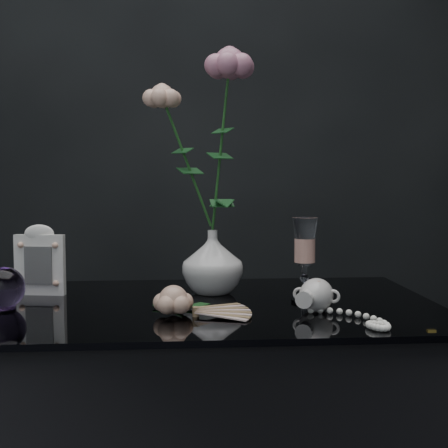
{
  "coord_description": "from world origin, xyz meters",
  "views": [
    {
      "loc": [
        -0.01,
        -1.21,
        1.03
      ],
      "look_at": [
        0.09,
        0.08,
        0.92
      ],
      "focal_mm": 50.0,
      "sensor_mm": 36.0,
      "label": 1
    }
  ],
  "objects_px": {
    "vase": "(213,262)",
    "wine_glass": "(305,260)",
    "loose_rose": "(173,300)",
    "picture_frame": "(40,260)",
    "paperweight": "(4,288)",
    "pearl_jar": "(316,294)"
  },
  "relations": [
    {
      "from": "picture_frame",
      "to": "paperweight",
      "type": "bearing_deg",
      "value": -96.73
    },
    {
      "from": "wine_glass",
      "to": "paperweight",
      "type": "xyz_separation_m",
      "value": [
        -0.6,
        -0.02,
        -0.05
      ]
    },
    {
      "from": "picture_frame",
      "to": "wine_glass",
      "type": "bearing_deg",
      "value": -2.55
    },
    {
      "from": "vase",
      "to": "picture_frame",
      "type": "bearing_deg",
      "value": 178.12
    },
    {
      "from": "vase",
      "to": "loose_rose",
      "type": "height_order",
      "value": "vase"
    },
    {
      "from": "vase",
      "to": "wine_glass",
      "type": "xyz_separation_m",
      "value": [
        0.18,
        -0.11,
        0.02
      ]
    },
    {
      "from": "wine_glass",
      "to": "paperweight",
      "type": "distance_m",
      "value": 0.6
    },
    {
      "from": "picture_frame",
      "to": "vase",
      "type": "bearing_deg",
      "value": 7.73
    },
    {
      "from": "wine_glass",
      "to": "pearl_jar",
      "type": "distance_m",
      "value": 0.1
    },
    {
      "from": "wine_glass",
      "to": "picture_frame",
      "type": "distance_m",
      "value": 0.57
    },
    {
      "from": "paperweight",
      "to": "picture_frame",
      "type": "bearing_deg",
      "value": 73.66
    },
    {
      "from": "wine_glass",
      "to": "loose_rose",
      "type": "height_order",
      "value": "wine_glass"
    },
    {
      "from": "wine_glass",
      "to": "paperweight",
      "type": "height_order",
      "value": "wine_glass"
    },
    {
      "from": "paperweight",
      "to": "pearl_jar",
      "type": "xyz_separation_m",
      "value": [
        0.61,
        -0.07,
        -0.01
      ]
    },
    {
      "from": "vase",
      "to": "pearl_jar",
      "type": "xyz_separation_m",
      "value": [
        0.19,
        -0.19,
        -0.04
      ]
    },
    {
      "from": "vase",
      "to": "pearl_jar",
      "type": "height_order",
      "value": "vase"
    },
    {
      "from": "paperweight",
      "to": "pearl_jar",
      "type": "relative_size",
      "value": 0.35
    },
    {
      "from": "wine_glass",
      "to": "loose_rose",
      "type": "relative_size",
      "value": 1.05
    },
    {
      "from": "vase",
      "to": "wine_glass",
      "type": "distance_m",
      "value": 0.21
    },
    {
      "from": "vase",
      "to": "paperweight",
      "type": "relative_size",
      "value": 1.69
    },
    {
      "from": "picture_frame",
      "to": "pearl_jar",
      "type": "distance_m",
      "value": 0.6
    },
    {
      "from": "vase",
      "to": "loose_rose",
      "type": "relative_size",
      "value": 0.84
    }
  ]
}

